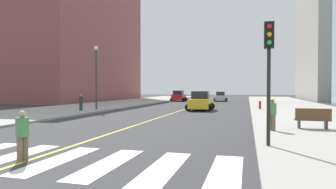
{
  "coord_description": "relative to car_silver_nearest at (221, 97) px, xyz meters",
  "views": [
    {
      "loc": [
        6.88,
        -4.3,
        2.34
      ],
      "look_at": [
        -4.24,
        36.73,
        1.49
      ],
      "focal_mm": 31.44,
      "sensor_mm": 36.0,
      "label": 1
    }
  ],
  "objects": [
    {
      "name": "street_lamp",
      "position": [
        -10.53,
        -27.2,
        3.29
      ],
      "size": [
        0.44,
        0.44,
        6.64
      ],
      "color": "#38383D",
      "rests_on": "sidewalk_kerb_west"
    },
    {
      "name": "car_yellow_second",
      "position": [
        -0.09,
        -23.47,
        0.14
      ],
      "size": [
        3.0,
        4.7,
        2.07
      ],
      "rotation": [
        0.0,
        0.0,
        3.18
      ],
      "color": "gold",
      "rests_on": "ground"
    },
    {
      "name": "pedestrian_crossing",
      "position": [
        -2.13,
        -47.2,
        0.07
      ],
      "size": [
        0.4,
        0.4,
        1.64
      ],
      "rotation": [
        0.0,
        0.0,
        4.24
      ],
      "color": "brown",
      "rests_on": "ground"
    },
    {
      "name": "car_silver_nearest",
      "position": [
        0.0,
        0.0,
        0.0
      ],
      "size": [
        2.57,
        4.03,
        1.77
      ],
      "rotation": [
        0.0,
        0.0,
        3.18
      ],
      "color": "#B7B7BC",
      "rests_on": "ground"
    },
    {
      "name": "car_red_third",
      "position": [
        -7.51,
        -1.85,
        0.1
      ],
      "size": [
        2.9,
        4.53,
        1.99
      ],
      "rotation": [
        0.0,
        0.0,
        0.04
      ],
      "color": "red",
      "rests_on": "ground"
    },
    {
      "name": "park_bench",
      "position": [
        8.26,
        -37.53,
        -0.14
      ],
      "size": [
        1.81,
        0.6,
        1.12
      ],
      "rotation": [
        0.0,
        0.0,
        1.55
      ],
      "color": "brown",
      "rests_on": "sidewalk_kerb_east"
    },
    {
      "name": "low_rise_brick_west",
      "position": [
        -28.41,
        -3.43,
        11.3
      ],
      "size": [
        16.0,
        32.0,
        24.25
      ],
      "primitive_type": "cube",
      "color": "brown",
      "rests_on": "ground"
    },
    {
      "name": "fire_hydrant",
      "position": [
        6.13,
        -21.93,
        -0.25
      ],
      "size": [
        0.26,
        0.26,
        0.89
      ],
      "color": "red",
      "rests_on": "sidewalk_kerb_east"
    },
    {
      "name": "lane_divider_paint",
      "position": [
        -2.05,
        -10.72,
        -0.82
      ],
      "size": [
        0.16,
        80.0,
        0.01
      ],
      "primitive_type": "cube",
      "color": "yellow",
      "rests_on": "ground"
    },
    {
      "name": "pedestrian_walking_west",
      "position": [
        -11.22,
        -29.04,
        0.23
      ],
      "size": [
        0.41,
        0.41,
        1.65
      ],
      "rotation": [
        0.0,
        0.0,
        0.97
      ],
      "color": "#38383D",
      "rests_on": "sidewalk_kerb_west"
    },
    {
      "name": "sidewalk_kerb_west",
      "position": [
        -14.25,
        -30.72,
        -0.75
      ],
      "size": [
        10.0,
        120.0,
        0.15
      ],
      "primitive_type": "cube",
      "color": "#9E9B93",
      "rests_on": "ground"
    },
    {
      "name": "crosswalk_paint",
      "position": [
        -2.05,
        -46.72,
        -0.82
      ],
      "size": [
        13.5,
        4.0,
        0.01
      ],
      "color": "silver",
      "rests_on": "ground"
    },
    {
      "name": "sidewalk_kerb_east",
      "position": [
        10.15,
        -30.72,
        -0.75
      ],
      "size": [
        10.0,
        120.0,
        0.15
      ],
      "primitive_type": "cube",
      "color": "#9E9B93",
      "rests_on": "ground"
    },
    {
      "name": "traffic_light_near_corner",
      "position": [
        5.6,
        -43.19,
        2.65
      ],
      "size": [
        0.36,
        0.41,
        4.73
      ],
      "rotation": [
        0.0,
        0.0,
        3.14
      ],
      "color": "black",
      "rests_on": "sidewalk_kerb_east"
    },
    {
      "name": "pedestrian_waiting_east",
      "position": [
        6.08,
        -38.81,
        0.23
      ],
      "size": [
        0.41,
        0.41,
        1.66
      ],
      "rotation": [
        0.0,
        0.0,
        2.42
      ],
      "color": "brown",
      "rests_on": "sidewalk_kerb_east"
    }
  ]
}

